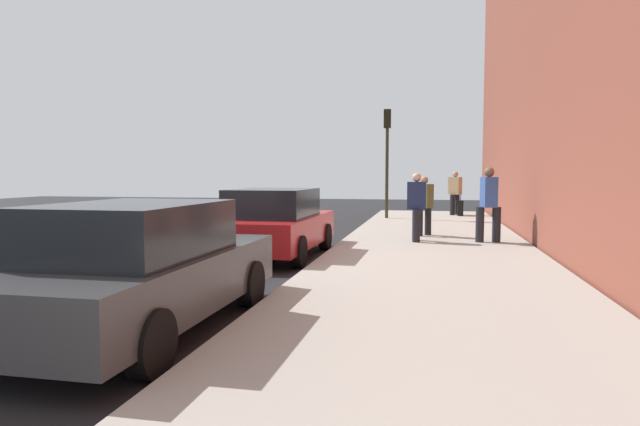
% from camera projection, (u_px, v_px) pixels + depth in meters
% --- Properties ---
extents(ground_plane, '(56.00, 56.00, 0.00)m').
position_uv_depth(ground_plane, '(279.00, 259.00, 11.77)').
color(ground_plane, black).
extents(sidewalk, '(28.00, 4.60, 0.15)m').
position_uv_depth(sidewalk, '(434.00, 260.00, 11.12)').
color(sidewalk, '#A39E93').
rests_on(sidewalk, ground).
extents(lane_stripe_centre, '(28.00, 0.14, 0.01)m').
position_uv_depth(lane_stripe_centre, '(143.00, 254.00, 12.40)').
color(lane_stripe_centre, gold).
rests_on(lane_stripe_centre, ground).
extents(parked_car_charcoal, '(4.38, 1.93, 1.51)m').
position_uv_depth(parked_car_charcoal, '(140.00, 268.00, 6.28)').
color(parked_car_charcoal, black).
rests_on(parked_car_charcoal, ground).
extents(parked_car_red, '(4.20, 1.94, 1.51)m').
position_uv_depth(parked_car_red, '(275.00, 223.00, 11.98)').
color(parked_car_red, black).
rests_on(parked_car_red, ground).
extents(pedestrian_navy_coat, '(0.56, 0.47, 1.71)m').
position_uv_depth(pedestrian_navy_coat, '(416.00, 205.00, 13.60)').
color(pedestrian_navy_coat, black).
rests_on(pedestrian_navy_coat, sidewalk).
extents(pedestrian_olive_coat, '(0.49, 0.51, 1.62)m').
position_uv_depth(pedestrian_olive_coat, '(424.00, 204.00, 14.87)').
color(pedestrian_olive_coat, black).
rests_on(pedestrian_olive_coat, sidewalk).
extents(pedestrian_blue_coat, '(0.54, 0.61, 1.85)m').
position_uv_depth(pedestrian_blue_coat, '(489.00, 202.00, 13.41)').
color(pedestrian_blue_coat, black).
rests_on(pedestrian_blue_coat, sidewalk).
extents(pedestrian_tan_coat, '(0.53, 0.57, 1.79)m').
position_uv_depth(pedestrian_tan_coat, '(455.00, 192.00, 22.40)').
color(pedestrian_tan_coat, black).
rests_on(pedestrian_tan_coat, sidewalk).
extents(traffic_light_pole, '(0.35, 0.26, 4.12)m').
position_uv_depth(traffic_light_pole, '(387.00, 144.00, 20.67)').
color(traffic_light_pole, '#2D2D19').
rests_on(traffic_light_pole, sidewalk).
extents(rolling_suitcase, '(0.34, 0.22, 0.98)m').
position_uv_depth(rolling_suitcase, '(460.00, 208.00, 21.89)').
color(rolling_suitcase, black).
rests_on(rolling_suitcase, sidewalk).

